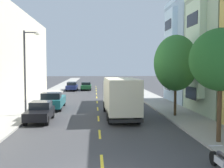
{
  "coord_description": "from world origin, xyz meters",
  "views": [
    {
      "loc": [
        -0.32,
        -9.34,
        4.2
      ],
      "look_at": [
        2.01,
        25.61,
        1.92
      ],
      "focal_mm": 42.62,
      "sensor_mm": 36.0,
      "label": 1
    }
  ],
  "objects_px": {
    "street_tree_nearest": "(221,60)",
    "parked_wagon_navy": "(72,86)",
    "parked_sedan_orange": "(119,85)",
    "street_lamp": "(27,67)",
    "parked_suv_white": "(124,87)",
    "parked_hatchback_black": "(40,112)",
    "parked_hatchback_sky": "(130,93)",
    "delivery_box_truck": "(120,95)",
    "parked_pickup_teal": "(53,101)",
    "moving_forest_sedan": "(86,86)",
    "street_tree_second": "(176,63)",
    "parked_motorcycle": "(222,162)"
  },
  "relations": [
    {
      "from": "parked_pickup_teal",
      "to": "parked_sedan_orange",
      "type": "relative_size",
      "value": 1.17
    },
    {
      "from": "street_tree_second",
      "to": "parked_motorcycle",
      "type": "distance_m",
      "value": 12.35
    },
    {
      "from": "parked_suv_white",
      "to": "parked_wagon_navy",
      "type": "bearing_deg",
      "value": 151.5
    },
    {
      "from": "parked_suv_white",
      "to": "parked_hatchback_sky",
      "type": "xyz_separation_m",
      "value": [
        -0.01,
        -7.3,
        -0.23
      ]
    },
    {
      "from": "street_lamp",
      "to": "parked_motorcycle",
      "type": "relative_size",
      "value": 3.44
    },
    {
      "from": "street_lamp",
      "to": "parked_hatchback_black",
      "type": "relative_size",
      "value": 1.75
    },
    {
      "from": "parked_pickup_teal",
      "to": "parked_hatchback_sky",
      "type": "relative_size",
      "value": 1.33
    },
    {
      "from": "parked_hatchback_black",
      "to": "parked_sedan_orange",
      "type": "relative_size",
      "value": 0.88
    },
    {
      "from": "parked_sedan_orange",
      "to": "street_tree_second",
      "type": "bearing_deg",
      "value": -86.1
    },
    {
      "from": "street_lamp",
      "to": "parked_suv_white",
      "type": "bearing_deg",
      "value": 62.16
    },
    {
      "from": "street_tree_second",
      "to": "moving_forest_sedan",
      "type": "distance_m",
      "value": 27.85
    },
    {
      "from": "delivery_box_truck",
      "to": "parked_suv_white",
      "type": "xyz_separation_m",
      "value": [
        2.69,
        20.74,
        -0.89
      ]
    },
    {
      "from": "moving_forest_sedan",
      "to": "delivery_box_truck",
      "type": "bearing_deg",
      "value": -82.2
    },
    {
      "from": "street_tree_nearest",
      "to": "parked_hatchback_sky",
      "type": "relative_size",
      "value": 1.53
    },
    {
      "from": "street_tree_second",
      "to": "parked_hatchback_sky",
      "type": "bearing_deg",
      "value": 98.11
    },
    {
      "from": "delivery_box_truck",
      "to": "parked_pickup_teal",
      "type": "bearing_deg",
      "value": 141.59
    },
    {
      "from": "parked_suv_white",
      "to": "moving_forest_sedan",
      "type": "distance_m",
      "value": 8.42
    },
    {
      "from": "street_lamp",
      "to": "parked_wagon_navy",
      "type": "height_order",
      "value": "street_lamp"
    },
    {
      "from": "street_tree_second",
      "to": "moving_forest_sedan",
      "type": "xyz_separation_m",
      "value": [
        -8.2,
        26.35,
        -3.76
      ]
    },
    {
      "from": "street_tree_second",
      "to": "parked_pickup_teal",
      "type": "relative_size",
      "value": 1.25
    },
    {
      "from": "street_tree_nearest",
      "to": "parked_wagon_navy",
      "type": "relative_size",
      "value": 1.3
    },
    {
      "from": "street_tree_second",
      "to": "moving_forest_sedan",
      "type": "bearing_deg",
      "value": 107.28
    },
    {
      "from": "street_tree_second",
      "to": "parked_wagon_navy",
      "type": "xyz_separation_m",
      "value": [
        -10.66,
        25.53,
        -3.7
      ]
    },
    {
      "from": "street_lamp",
      "to": "moving_forest_sedan",
      "type": "relative_size",
      "value": 1.57
    },
    {
      "from": "parked_hatchback_black",
      "to": "delivery_box_truck",
      "type": "bearing_deg",
      "value": 9.92
    },
    {
      "from": "parked_wagon_navy",
      "to": "parked_hatchback_sky",
      "type": "height_order",
      "value": "same"
    },
    {
      "from": "street_tree_nearest",
      "to": "parked_pickup_teal",
      "type": "distance_m",
      "value": 17.19
    },
    {
      "from": "moving_forest_sedan",
      "to": "parked_sedan_orange",
      "type": "bearing_deg",
      "value": 27.15
    },
    {
      "from": "street_tree_nearest",
      "to": "moving_forest_sedan",
      "type": "bearing_deg",
      "value": 103.49
    },
    {
      "from": "delivery_box_truck",
      "to": "parked_motorcycle",
      "type": "height_order",
      "value": "delivery_box_truck"
    },
    {
      "from": "parked_pickup_teal",
      "to": "parked_suv_white",
      "type": "distance_m",
      "value": 18.14
    },
    {
      "from": "parked_hatchback_black",
      "to": "parked_hatchback_sky",
      "type": "height_order",
      "value": "same"
    },
    {
      "from": "delivery_box_truck",
      "to": "parked_hatchback_black",
      "type": "xyz_separation_m",
      "value": [
        -6.29,
        -1.1,
        -1.12
      ]
    },
    {
      "from": "parked_sedan_orange",
      "to": "parked_hatchback_black",
      "type": "bearing_deg",
      "value": -106.17
    },
    {
      "from": "parked_hatchback_sky",
      "to": "moving_forest_sedan",
      "type": "relative_size",
      "value": 0.89
    },
    {
      "from": "delivery_box_truck",
      "to": "parked_sedan_orange",
      "type": "relative_size",
      "value": 1.68
    },
    {
      "from": "parked_suv_white",
      "to": "moving_forest_sedan",
      "type": "height_order",
      "value": "parked_suv_white"
    },
    {
      "from": "parked_sedan_orange",
      "to": "delivery_box_truck",
      "type": "bearing_deg",
      "value": -95.0
    },
    {
      "from": "street_lamp",
      "to": "parked_sedan_orange",
      "type": "bearing_deg",
      "value": 70.09
    },
    {
      "from": "street_tree_nearest",
      "to": "parked_suv_white",
      "type": "xyz_separation_m",
      "value": [
        -1.91,
        28.59,
        -3.58
      ]
    },
    {
      "from": "street_tree_nearest",
      "to": "delivery_box_truck",
      "type": "relative_size",
      "value": 0.8
    },
    {
      "from": "street_tree_nearest",
      "to": "parked_pickup_teal",
      "type": "bearing_deg",
      "value": 130.25
    },
    {
      "from": "parked_sedan_orange",
      "to": "street_lamp",
      "type": "bearing_deg",
      "value": -109.91
    },
    {
      "from": "delivery_box_truck",
      "to": "parked_hatchback_black",
      "type": "height_order",
      "value": "delivery_box_truck"
    },
    {
      "from": "parked_wagon_navy",
      "to": "parked_hatchback_sky",
      "type": "relative_size",
      "value": 1.17
    },
    {
      "from": "parked_hatchback_sky",
      "to": "delivery_box_truck",
      "type": "bearing_deg",
      "value": -101.26
    },
    {
      "from": "street_lamp",
      "to": "parked_motorcycle",
      "type": "distance_m",
      "value": 16.9
    },
    {
      "from": "street_tree_nearest",
      "to": "parked_motorcycle",
      "type": "bearing_deg",
      "value": -114.0
    },
    {
      "from": "street_lamp",
      "to": "parked_sedan_orange",
      "type": "distance_m",
      "value": 30.55
    },
    {
      "from": "parked_wagon_navy",
      "to": "parked_pickup_teal",
      "type": "bearing_deg",
      "value": -90.5
    }
  ]
}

